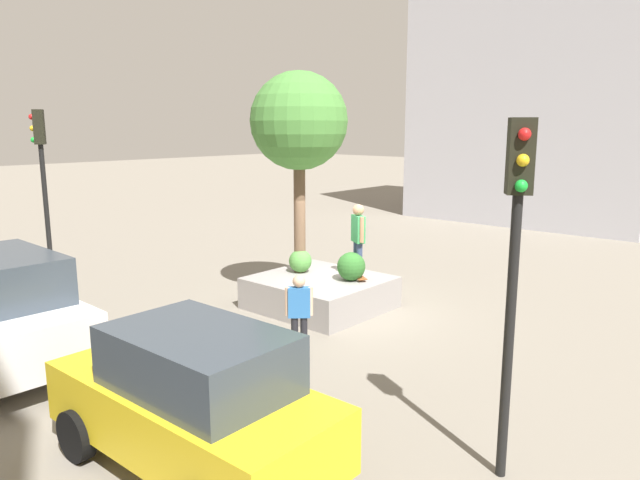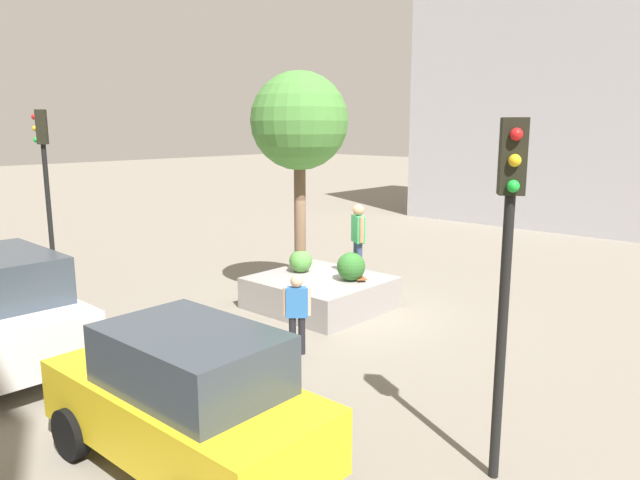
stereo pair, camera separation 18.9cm
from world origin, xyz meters
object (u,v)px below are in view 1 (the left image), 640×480
at_px(planter_ledge, 320,293).
at_px(skateboarder, 358,235).
at_px(sedan_parked, 193,399).
at_px(traffic_light_corner, 42,170).
at_px(skateboard, 358,276).
at_px(passerby_with_bag, 299,309).
at_px(traffic_light_median, 515,240).
at_px(plaza_tree, 299,123).

xyz_separation_m(planter_ledge, skateboarder, (-0.71, -0.52, 1.41)).
height_order(sedan_parked, traffic_light_corner, traffic_light_corner).
distance_m(skateboard, passerby_with_bag, 3.10).
bearing_deg(traffic_light_median, traffic_light_corner, -0.45).
relative_size(skateboard, traffic_light_corner, 0.17).
bearing_deg(sedan_parked, passerby_with_bag, -65.66).
bearing_deg(traffic_light_median, planter_ledge, -30.65).
xyz_separation_m(planter_ledge, passerby_with_bag, (-1.63, 2.44, 0.52)).
bearing_deg(skateboard, planter_ledge, 36.06).
relative_size(skateboard, sedan_parked, 0.19).
xyz_separation_m(skateboarder, sedan_parked, (-2.57, 6.62, -0.83)).
distance_m(skateboarder, traffic_light_corner, 8.08).
height_order(plaza_tree, skateboard, plaza_tree).
xyz_separation_m(planter_ledge, sedan_parked, (-3.28, 6.10, 0.58)).
bearing_deg(plaza_tree, traffic_light_median, 151.47).
bearing_deg(skateboarder, skateboard, -116.57).
xyz_separation_m(sedan_parked, passerby_with_bag, (1.65, -3.65, -0.06)).
distance_m(planter_ledge, passerby_with_bag, 2.98).
distance_m(planter_ledge, sedan_parked, 6.95).
bearing_deg(passerby_with_bag, skateboard, -72.85).
distance_m(plaza_tree, passerby_with_bag, 4.88).
relative_size(plaza_tree, skateboard, 6.10).
bearing_deg(skateboarder, plaza_tree, 16.19).
bearing_deg(planter_ledge, passerby_with_bag, 123.70).
bearing_deg(sedan_parked, planter_ledge, -61.70).
relative_size(skateboard, traffic_light_median, 0.18).
height_order(sedan_parked, traffic_light_median, traffic_light_median).
distance_m(traffic_light_median, passerby_with_bag, 5.18).
xyz_separation_m(planter_ledge, skateboard, (-0.71, -0.52, 0.42)).
height_order(plaza_tree, traffic_light_corner, plaza_tree).
height_order(planter_ledge, skateboard, skateboard).
distance_m(planter_ledge, plaza_tree, 4.02).
relative_size(traffic_light_corner, traffic_light_median, 1.07).
relative_size(plaza_tree, sedan_parked, 1.18).
height_order(skateboarder, traffic_light_median, traffic_light_median).
bearing_deg(skateboarder, sedan_parked, 111.21).
xyz_separation_m(skateboarder, traffic_light_corner, (6.83, 4.10, 1.38)).
bearing_deg(traffic_light_median, passerby_with_bag, -15.11).
xyz_separation_m(traffic_light_corner, passerby_with_bag, (-7.74, -1.14, -2.27)).
distance_m(planter_ledge, traffic_light_corner, 7.62).
distance_m(skateboard, traffic_light_median, 7.25).
bearing_deg(passerby_with_bag, planter_ledge, -56.30).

